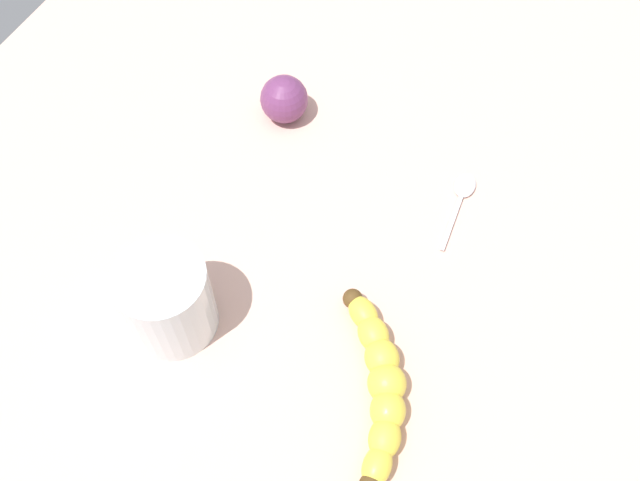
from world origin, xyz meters
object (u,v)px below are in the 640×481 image
Objects in this scene: plum_fruit at (284,99)px; teaspoon at (464,190)px; smoothie_glass at (168,301)px; banana at (379,384)px.

plum_fruit is 24.05cm from teaspoon.
plum_fruit is at bearing 94.61° from smoothie_glass.
smoothie_glass reaches higher than teaspoon.
smoothie_glass is 30.05cm from plum_fruit.
teaspoon is at bearing -27.88° from banana.
banana is at bearing -49.03° from plum_fruit.
smoothie_glass is (-21.84, -2.00, 2.49)cm from banana.
teaspoon is (23.86, -1.64, -2.52)cm from plum_fruit.
banana reaches higher than teaspoon.
plum_fruit reaches higher than banana.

